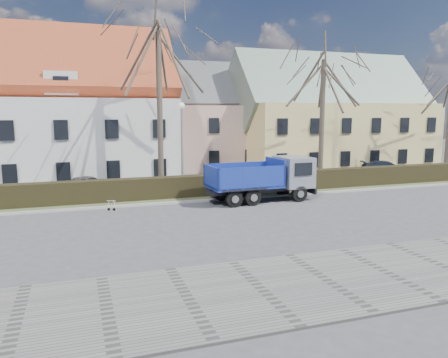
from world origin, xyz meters
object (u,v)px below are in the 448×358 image
object	(u,v)px
dump_truck	(257,179)
parked_car_a	(89,184)
parked_car_b	(386,168)
streetlight	(182,149)
cart_frame	(108,205)

from	to	relation	value
dump_truck	parked_car_a	world-z (taller)	dump_truck
dump_truck	parked_car_b	bearing A→B (deg)	21.97
streetlight	parked_car_b	distance (m)	18.91
streetlight	cart_frame	bearing A→B (deg)	-147.73
dump_truck	streetlight	size ratio (longest dim) A/B	1.12
dump_truck	cart_frame	world-z (taller)	dump_truck
parked_car_a	parked_car_b	distance (m)	24.08
streetlight	dump_truck	bearing A→B (deg)	-41.78
cart_frame	streetlight	bearing A→B (deg)	32.27
dump_truck	parked_car_a	size ratio (longest dim) A/B	1.93
parked_car_a	cart_frame	bearing A→B (deg)	164.34
dump_truck	cart_frame	distance (m)	8.67
streetlight	parked_car_b	bearing A→B (deg)	10.58
streetlight	cart_frame	world-z (taller)	streetlight
streetlight	parked_car_a	xyz separation A→B (m)	(-5.63, 2.76, -2.37)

